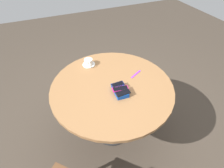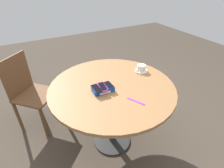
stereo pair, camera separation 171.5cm
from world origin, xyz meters
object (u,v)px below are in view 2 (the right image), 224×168
at_px(phone_box, 103,89).
at_px(phone_black, 97,88).
at_px(chair_near_window, 31,93).
at_px(phone_navy, 109,85).
at_px(round_table, 112,94).
at_px(coffee_cup, 141,68).
at_px(saucer, 141,71).
at_px(lanyard_strap, 136,101).
at_px(phone_magenta, 103,87).

relative_size(phone_box, phone_black, 1.48).
relative_size(phone_box, chair_near_window, 0.21).
distance_m(phone_black, phone_navy, 0.12).
distance_m(round_table, chair_near_window, 0.99).
bearing_deg(coffee_cup, saucer, -2.04).
bearing_deg(chair_near_window, saucer, -28.48).
bearing_deg(coffee_cup, round_table, -165.45).
height_order(round_table, saucer, saucer).
bearing_deg(phone_box, coffee_cup, 15.06).
distance_m(round_table, saucer, 0.43).
bearing_deg(phone_box, phone_black, -179.51).
height_order(phone_black, lanyard_strap, phone_black).
height_order(round_table, coffee_cup, coffee_cup).
height_order(phone_navy, coffee_cup, coffee_cup).
bearing_deg(phone_navy, phone_black, 179.11).
relative_size(phone_black, chair_near_window, 0.14).
xyz_separation_m(phone_box, phone_magenta, (-0.00, -0.00, 0.03)).
height_order(phone_magenta, coffee_cup, coffee_cup).
bearing_deg(phone_box, chair_near_window, 128.56).
xyz_separation_m(round_table, chair_near_window, (-0.69, 0.69, -0.19)).
bearing_deg(phone_black, chair_near_window, 125.53).
xyz_separation_m(phone_navy, lanyard_strap, (0.11, -0.25, -0.04)).
relative_size(phone_box, coffee_cup, 1.54).
distance_m(phone_magenta, coffee_cup, 0.53).
xyz_separation_m(round_table, coffee_cup, (0.40, 0.10, 0.13)).
height_order(phone_navy, chair_near_window, chair_near_window).
bearing_deg(phone_magenta, saucer, 14.98).
bearing_deg(phone_magenta, phone_box, 15.86).
bearing_deg(phone_navy, lanyard_strap, -65.85).
relative_size(phone_navy, coffee_cup, 0.98).
distance_m(round_table, lanyard_strap, 0.31).
bearing_deg(phone_box, phone_navy, -2.35).
bearing_deg(lanyard_strap, phone_navy, 114.15).
bearing_deg(lanyard_strap, saucer, 49.26).
relative_size(phone_box, phone_magenta, 1.26).
bearing_deg(lanyard_strap, phone_box, 123.69).
distance_m(phone_magenta, chair_near_window, 0.98).
height_order(phone_navy, saucer, phone_navy).
bearing_deg(chair_near_window, phone_box, -51.44).
bearing_deg(phone_navy, phone_box, 177.65).
bearing_deg(saucer, lanyard_strap, -130.74).
distance_m(phone_box, chair_near_window, 0.98).
bearing_deg(coffee_cup, lanyard_strap, -130.51).
height_order(saucer, chair_near_window, chair_near_window).
distance_m(phone_box, saucer, 0.53).
distance_m(phone_magenta, lanyard_strap, 0.31).
bearing_deg(lanyard_strap, phone_black, 132.09).
distance_m(phone_magenta, saucer, 0.53).
xyz_separation_m(phone_magenta, saucer, (0.51, 0.14, -0.04)).
height_order(round_table, phone_navy, phone_navy).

